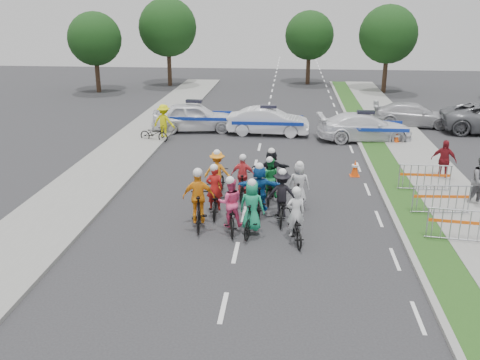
# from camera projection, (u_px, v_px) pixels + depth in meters

# --- Properties ---
(ground) EXTENTS (90.00, 90.00, 0.00)m
(ground) POSITION_uv_depth(u_px,v_px,m) (236.00, 253.00, 15.74)
(ground) COLOR #28282B
(ground) RESTS_ON ground
(curb_right) EXTENTS (0.20, 60.00, 0.12)m
(curb_right) POSITION_uv_depth(u_px,v_px,m) (384.00, 197.00, 19.99)
(curb_right) COLOR gray
(curb_right) RESTS_ON ground
(grass_strip) EXTENTS (1.20, 60.00, 0.11)m
(grass_strip) POSITION_uv_depth(u_px,v_px,m) (404.00, 198.00, 19.93)
(grass_strip) COLOR #1F4817
(grass_strip) RESTS_ON ground
(sidewalk_right) EXTENTS (2.40, 60.00, 0.13)m
(sidewalk_right) POSITION_uv_depth(u_px,v_px,m) (453.00, 199.00, 19.77)
(sidewalk_right) COLOR gray
(sidewalk_right) RESTS_ON ground
(sidewalk_left) EXTENTS (3.00, 60.00, 0.13)m
(sidewalk_left) POSITION_uv_depth(u_px,v_px,m) (84.00, 188.00, 21.01)
(sidewalk_left) COLOR gray
(sidewalk_left) RESTS_ON ground
(rider_0) EXTENTS (0.93, 1.86, 1.81)m
(rider_0) POSITION_uv_depth(u_px,v_px,m) (295.00, 223.00, 16.31)
(rider_0) COLOR black
(rider_0) RESTS_ON ground
(rider_1) EXTENTS (0.87, 1.85, 1.88)m
(rider_1) POSITION_uv_depth(u_px,v_px,m) (252.00, 213.00, 16.78)
(rider_1) COLOR black
(rider_1) RESTS_ON ground
(rider_2) EXTENTS (0.94, 1.91, 1.87)m
(rider_2) POSITION_uv_depth(u_px,v_px,m) (231.00, 210.00, 17.05)
(rider_2) COLOR black
(rider_2) RESTS_ON ground
(rider_3) EXTENTS (1.07, 2.00, 2.05)m
(rider_3) POSITION_uv_depth(u_px,v_px,m) (199.00, 205.00, 17.29)
(rider_3) COLOR black
(rider_3) RESTS_ON ground
(rider_4) EXTENTS (1.04, 1.84, 1.87)m
(rider_4) POSITION_uv_depth(u_px,v_px,m) (282.00, 200.00, 17.81)
(rider_4) COLOR black
(rider_4) RESTS_ON ground
(rider_5) EXTENTS (1.53, 1.83, 1.89)m
(rider_5) POSITION_uv_depth(u_px,v_px,m) (259.00, 193.00, 18.33)
(rider_5) COLOR black
(rider_5) RESTS_ON ground
(rider_6) EXTENTS (0.78, 1.85, 1.84)m
(rider_6) POSITION_uv_depth(u_px,v_px,m) (215.00, 198.00, 18.40)
(rider_6) COLOR black
(rider_6) RESTS_ON ground
(rider_7) EXTENTS (0.78, 1.72, 1.77)m
(rider_7) POSITION_uv_depth(u_px,v_px,m) (299.00, 190.00, 18.92)
(rider_7) COLOR black
(rider_7) RESTS_ON ground
(rider_8) EXTENTS (0.74, 1.71, 1.73)m
(rider_8) POSITION_uv_depth(u_px,v_px,m) (269.00, 184.00, 19.60)
(rider_8) COLOR black
(rider_8) RESTS_ON ground
(rider_9) EXTENTS (0.90, 1.69, 1.75)m
(rider_9) POSITION_uv_depth(u_px,v_px,m) (243.00, 181.00, 19.84)
(rider_9) COLOR black
(rider_9) RESTS_ON ground
(rider_10) EXTENTS (1.06, 1.84, 1.83)m
(rider_10) POSITION_uv_depth(u_px,v_px,m) (218.00, 177.00, 20.17)
(rider_10) COLOR black
(rider_10) RESTS_ON ground
(rider_11) EXTENTS (1.50, 1.78, 1.82)m
(rider_11) POSITION_uv_depth(u_px,v_px,m) (271.00, 174.00, 20.39)
(rider_11) COLOR black
(rider_11) RESTS_ON ground
(police_car_0) EXTENTS (4.98, 2.56, 1.62)m
(police_car_0) POSITION_uv_depth(u_px,v_px,m) (194.00, 117.00, 30.22)
(police_car_0) COLOR white
(police_car_0) RESTS_ON ground
(police_car_1) EXTENTS (4.54, 1.76, 1.48)m
(police_car_1) POSITION_uv_depth(u_px,v_px,m) (268.00, 121.00, 29.43)
(police_car_1) COLOR white
(police_car_1) RESTS_ON ground
(police_car_2) EXTENTS (5.13, 2.53, 1.43)m
(police_car_2) POSITION_uv_depth(u_px,v_px,m) (365.00, 127.00, 28.18)
(police_car_2) COLOR white
(police_car_2) RESTS_ON ground
(civilian_sedan) EXTENTS (4.86, 2.52, 1.35)m
(civilian_sedan) POSITION_uv_depth(u_px,v_px,m) (413.00, 115.00, 31.42)
(civilian_sedan) COLOR #B6B5BA
(civilian_sedan) RESTS_ON ground
(spectator_2) EXTENTS (1.09, 0.78, 1.71)m
(spectator_2) POSITION_uv_depth(u_px,v_px,m) (444.00, 160.00, 21.81)
(spectator_2) COLOR maroon
(spectator_2) RESTS_ON ground
(marshal_hiviz) EXTENTS (1.33, 0.97, 1.85)m
(marshal_hiviz) POSITION_uv_depth(u_px,v_px,m) (164.00, 122.00, 28.44)
(marshal_hiviz) COLOR #DBDC0B
(marshal_hiviz) RESTS_ON ground
(barrier_0) EXTENTS (2.05, 0.75, 1.12)m
(barrier_0) POSITION_uv_depth(u_px,v_px,m) (460.00, 227.00, 16.14)
(barrier_0) COLOR #A5A8AD
(barrier_0) RESTS_ON ground
(barrier_1) EXTENTS (2.03, 0.62, 1.12)m
(barrier_1) POSITION_uv_depth(u_px,v_px,m) (441.00, 201.00, 18.24)
(barrier_1) COLOR #A5A8AD
(barrier_1) RESTS_ON ground
(barrier_2) EXTENTS (2.01, 0.52, 1.12)m
(barrier_2) POSITION_uv_depth(u_px,v_px,m) (424.00, 179.00, 20.50)
(barrier_2) COLOR #A5A8AD
(barrier_2) RESTS_ON ground
(cone_0) EXTENTS (0.40, 0.40, 0.70)m
(cone_0) POSITION_uv_depth(u_px,v_px,m) (355.00, 168.00, 22.51)
(cone_0) COLOR #F24C0C
(cone_0) RESTS_ON ground
(cone_1) EXTENTS (0.40, 0.40, 0.70)m
(cone_1) POSITION_uv_depth(u_px,v_px,m) (396.00, 138.00, 27.50)
(cone_1) COLOR #F24C0C
(cone_1) RESTS_ON ground
(parked_bike) EXTENTS (1.70, 0.95, 0.85)m
(parked_bike) POSITION_uv_depth(u_px,v_px,m) (154.00, 134.00, 28.03)
(parked_bike) COLOR black
(parked_bike) RESTS_ON ground
(tree_0) EXTENTS (4.20, 4.20, 6.30)m
(tree_0) POSITION_uv_depth(u_px,v_px,m) (95.00, 39.00, 42.06)
(tree_0) COLOR #382619
(tree_0) RESTS_ON ground
(tree_1) EXTENTS (4.55, 4.55, 6.82)m
(tree_1) POSITION_uv_depth(u_px,v_px,m) (388.00, 34.00, 41.81)
(tree_1) COLOR #382619
(tree_1) RESTS_ON ground
(tree_3) EXTENTS (4.90, 4.90, 7.35)m
(tree_3) POSITION_uv_depth(u_px,v_px,m) (168.00, 28.00, 45.17)
(tree_3) COLOR #382619
(tree_3) RESTS_ON ground
(tree_4) EXTENTS (4.20, 4.20, 6.30)m
(tree_4) POSITION_uv_depth(u_px,v_px,m) (309.00, 35.00, 46.23)
(tree_4) COLOR #382619
(tree_4) RESTS_ON ground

